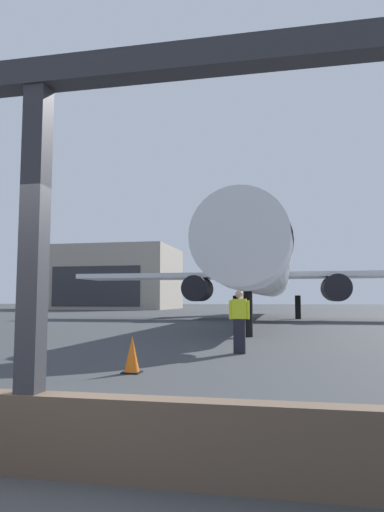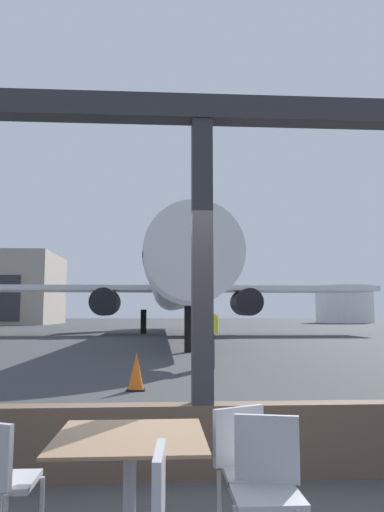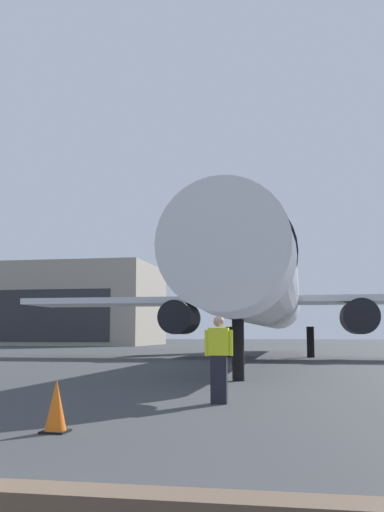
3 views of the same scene
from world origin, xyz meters
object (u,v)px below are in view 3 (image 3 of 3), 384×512
Objects in this scene: ground_crew_worker at (219,358)px; traffic_cone at (56,407)px; distant_hangar at (77,305)px; airplane at (266,294)px.

traffic_cone is (-1.81, -3.81, -0.55)m from ground_crew_worker.
traffic_cone is at bearing -68.59° from distant_hangar.
ground_crew_worker is 2.34× the size of traffic_cone.
airplane is 46.12m from distant_hangar.
airplane reaches higher than distant_hangar.
distant_hangar is (-26.32, 58.72, 4.07)m from ground_crew_worker.
ground_crew_worker is at bearing 64.58° from traffic_cone.
airplane is 50.07× the size of traffic_cone.
distant_hangar is at bearing 114.14° from ground_crew_worker.
ground_crew_worker is (0.22, -20.72, -2.69)m from airplane.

